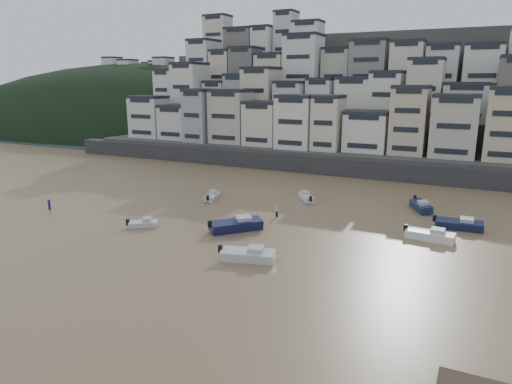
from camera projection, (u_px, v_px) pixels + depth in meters
The scene contains 15 objects.
ground at pixel (31, 305), 38.76m from camera, with size 400.00×400.00×0.00m, color #93774F.
sea_strip at pixel (141, 121), 212.31m from camera, with size 340.00×340.00×0.00m, color #43515F.
harbor_wall at pixel (349, 167), 90.68m from camera, with size 140.00×3.00×3.50m, color #38383A.
hillside at pixel (408, 102), 120.68m from camera, with size 141.04×66.00×50.00m.
headland at pixel (153, 124), 197.15m from camera, with size 216.00×135.00×53.33m.
boat_g at pixel (459, 223), 58.19m from camera, with size 6.24×2.04×1.70m, color #131C3E, non-canonical shape.
boat_i at pixel (421, 205), 66.79m from camera, with size 6.03×1.97×1.64m, color #151F44, non-canonical shape.
boat_h at pixel (306, 196), 72.40m from camera, with size 5.13×1.68×1.40m, color silver, non-canonical shape.
boat_f at pixel (212, 196), 72.77m from camera, with size 4.84×1.58×1.32m, color silver, non-canonical shape.
boat_a at pixel (248, 253), 47.96m from camera, with size 6.27×2.05×1.71m, color silver, non-canonical shape.
boat_j at pixel (143, 223), 59.22m from camera, with size 4.05×1.32×1.10m, color silver, non-canonical shape.
boat_d at pixel (430, 233), 54.31m from camera, with size 6.06×1.98×1.65m, color white, non-canonical shape.
boat_c at pixel (236, 223), 57.63m from camera, with size 7.33×2.40×2.00m, color #151841, non-canonical shape.
person_blue at pixel (49, 204), 67.09m from camera, with size 0.44×0.44×1.74m, color #2D18B9, non-canonical shape.
person_pink at pixel (277, 211), 63.58m from camera, with size 0.44×0.44×1.74m, color #E4A1A1, non-canonical shape.
Camera 1 is at (32.82, -23.25, 18.55)m, focal length 32.00 mm.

